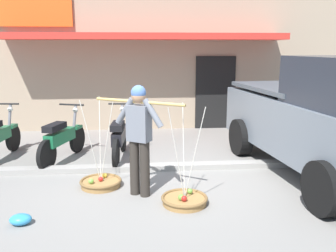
{
  "coord_description": "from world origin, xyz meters",
  "views": [
    {
      "loc": [
        -0.29,
        -5.76,
        2.23
      ],
      "look_at": [
        0.27,
        0.6,
        0.85
      ],
      "focal_mm": 38.96,
      "sensor_mm": 36.0,
      "label": 1
    }
  ],
  "objects_px": {
    "fruit_vendor": "(139,133)",
    "motorcycle_second_in_row": "(62,139)",
    "plastic_litter_bag": "(21,219)",
    "motorcycle_third_in_row": "(119,138)",
    "parked_truck": "(331,119)",
    "fruit_basket_right_side": "(184,199)",
    "fruit_basket_left_side": "(101,182)"
  },
  "relations": [
    {
      "from": "fruit_vendor",
      "to": "motorcycle_second_in_row",
      "type": "xyz_separation_m",
      "value": [
        -1.52,
        1.86,
        -0.52
      ]
    },
    {
      "from": "parked_truck",
      "to": "plastic_litter_bag",
      "type": "relative_size",
      "value": 17.41
    },
    {
      "from": "fruit_vendor",
      "to": "plastic_litter_bag",
      "type": "distance_m",
      "value": 1.98
    },
    {
      "from": "fruit_vendor",
      "to": "parked_truck",
      "type": "height_order",
      "value": "parked_truck"
    },
    {
      "from": "parked_truck",
      "to": "plastic_litter_bag",
      "type": "distance_m",
      "value": 5.09
    },
    {
      "from": "fruit_vendor",
      "to": "parked_truck",
      "type": "relative_size",
      "value": 0.35
    },
    {
      "from": "fruit_basket_right_side",
      "to": "parked_truck",
      "type": "relative_size",
      "value": 0.3
    },
    {
      "from": "plastic_litter_bag",
      "to": "motorcycle_second_in_row",
      "type": "bearing_deg",
      "value": 89.42
    },
    {
      "from": "fruit_basket_left_side",
      "to": "plastic_litter_bag",
      "type": "relative_size",
      "value": 5.18
    },
    {
      "from": "motorcycle_third_in_row",
      "to": "plastic_litter_bag",
      "type": "distance_m",
      "value": 2.96
    },
    {
      "from": "fruit_basket_right_side",
      "to": "plastic_litter_bag",
      "type": "bearing_deg",
      "value": -168.68
    },
    {
      "from": "fruit_basket_right_side",
      "to": "motorcycle_third_in_row",
      "type": "bearing_deg",
      "value": 114.28
    },
    {
      "from": "motorcycle_third_in_row",
      "to": "parked_truck",
      "type": "xyz_separation_m",
      "value": [
        3.65,
        -1.36,
        0.58
      ]
    },
    {
      "from": "motorcycle_third_in_row",
      "to": "motorcycle_second_in_row",
      "type": "bearing_deg",
      "value": -179.69
    },
    {
      "from": "parked_truck",
      "to": "plastic_litter_bag",
      "type": "bearing_deg",
      "value": -164.43
    },
    {
      "from": "fruit_basket_left_side",
      "to": "motorcycle_second_in_row",
      "type": "distance_m",
      "value": 1.74
    },
    {
      "from": "plastic_litter_bag",
      "to": "parked_truck",
      "type": "bearing_deg",
      "value": 15.57
    },
    {
      "from": "plastic_litter_bag",
      "to": "motorcycle_third_in_row",
      "type": "bearing_deg",
      "value": 66.75
    },
    {
      "from": "fruit_vendor",
      "to": "motorcycle_second_in_row",
      "type": "height_order",
      "value": "fruit_vendor"
    },
    {
      "from": "fruit_basket_left_side",
      "to": "fruit_basket_right_side",
      "type": "distance_m",
      "value": 1.51
    },
    {
      "from": "motorcycle_second_in_row",
      "to": "motorcycle_third_in_row",
      "type": "bearing_deg",
      "value": 0.31
    },
    {
      "from": "fruit_basket_left_side",
      "to": "motorcycle_third_in_row",
      "type": "relative_size",
      "value": 0.8
    },
    {
      "from": "fruit_basket_right_side",
      "to": "parked_truck",
      "type": "height_order",
      "value": "parked_truck"
    },
    {
      "from": "motorcycle_third_in_row",
      "to": "fruit_vendor",
      "type": "bearing_deg",
      "value": -78.35
    },
    {
      "from": "fruit_vendor",
      "to": "fruit_basket_right_side",
      "type": "xyz_separation_m",
      "value": [
        0.64,
        -0.4,
        -0.9
      ]
    },
    {
      "from": "fruit_vendor",
      "to": "fruit_basket_left_side",
      "type": "bearing_deg",
      "value": 147.84
    },
    {
      "from": "fruit_vendor",
      "to": "parked_truck",
      "type": "bearing_deg",
      "value": 8.74
    },
    {
      "from": "fruit_basket_left_side",
      "to": "motorcycle_second_in_row",
      "type": "bearing_deg",
      "value": 121.13
    },
    {
      "from": "fruit_vendor",
      "to": "fruit_basket_left_side",
      "type": "xyz_separation_m",
      "value": [
        -0.64,
        0.4,
        -0.9
      ]
    },
    {
      "from": "fruit_basket_left_side",
      "to": "motorcycle_third_in_row",
      "type": "height_order",
      "value": "fruit_basket_left_side"
    },
    {
      "from": "fruit_basket_right_side",
      "to": "fruit_basket_left_side",
      "type": "bearing_deg",
      "value": 147.8
    },
    {
      "from": "fruit_basket_left_side",
      "to": "plastic_litter_bag",
      "type": "bearing_deg",
      "value": -126.15
    }
  ]
}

